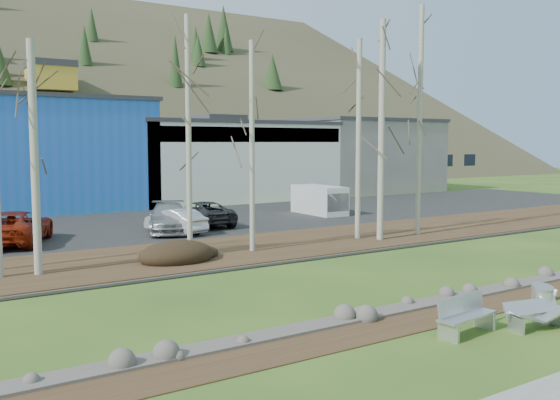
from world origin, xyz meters
TOP-DOWN VIEW (x-y plane):
  - ground at (0.00, 0.00)m, footprint 200.00×200.00m
  - dirt_strip at (0.00, 2.10)m, footprint 80.00×1.80m
  - near_bank_rocks at (0.00, 3.10)m, footprint 80.00×0.80m
  - river at (0.00, 7.20)m, footprint 80.00×8.00m
  - far_bank_rocks at (0.00, 11.30)m, footprint 80.00×0.80m
  - far_bank at (0.00, 14.50)m, footprint 80.00×7.00m
  - parking_lot at (0.00, 25.00)m, footprint 80.00×14.00m
  - building_white at (12.00, 38.98)m, footprint 18.36×12.24m
  - building_grey at (28.00, 39.00)m, footprint 14.28×12.24m
  - bench_intact at (-1.43, 0.50)m, footprint 2.02×0.81m
  - bench_damaged at (0.48, -0.28)m, footprint 1.83×0.92m
  - litter_bin at (1.15, -0.01)m, footprint 0.66×0.66m
  - seagull at (3.69, 1.29)m, footprint 0.48×0.22m
  - dirt_mound at (-3.79, 13.24)m, footprint 3.19×2.25m
  - birch_2 at (-9.08, 13.71)m, footprint 0.29×0.29m
  - birch_3 at (-2.90, 13.82)m, footprint 0.23×0.23m
  - birch_4 at (0.04, 13.57)m, footprint 0.23×0.23m
  - birch_5 at (7.05, 12.84)m, footprint 0.31×0.31m
  - birch_6 at (6.40, 13.77)m, footprint 0.27×0.27m
  - birch_7 at (9.95, 13.07)m, footprint 0.26×0.26m
  - car_2 at (-8.36, 21.59)m, footprint 4.84×6.29m
  - car_3 at (-0.58, 21.25)m, footprint 4.03×5.72m
  - car_4 at (-0.55, 20.50)m, footprint 2.17×4.21m
  - car_5 at (1.99, 22.45)m, footprint 2.54×5.23m
  - van_white at (11.37, 23.29)m, footprint 2.00×4.42m

SIDE VIEW (x-z plane):
  - ground at x=0.00m, z-range 0.00..0.00m
  - near_bank_rocks at x=0.00m, z-range -0.25..0.25m
  - river at x=0.00m, z-range -0.45..0.45m
  - far_bank_rocks at x=0.00m, z-range -0.23..0.23m
  - dirt_strip at x=0.00m, z-range 0.00..0.03m
  - parking_lot at x=0.00m, z-range 0.00..0.14m
  - far_bank at x=0.00m, z-range 0.00..0.15m
  - seagull at x=3.69m, z-range 0.02..0.36m
  - bench_damaged at x=0.48m, z-range 0.00..0.78m
  - dirt_mound at x=-3.79m, z-range 0.15..0.78m
  - litter_bin at x=1.15m, z-range 0.00..0.97m
  - bench_intact at x=-1.43m, z-range 0.00..0.99m
  - car_4 at x=-0.55m, z-range 0.14..1.46m
  - car_5 at x=1.99m, z-range 0.14..1.57m
  - car_3 at x=-0.58m, z-range 0.14..1.68m
  - car_2 at x=-8.36m, z-range 0.14..1.73m
  - van_white at x=11.37m, z-range 0.14..2.04m
  - building_white at x=12.00m, z-range 0.01..6.81m
  - building_grey at x=28.00m, z-range 0.01..7.31m
  - birch_2 at x=-9.08m, z-range 0.15..8.66m
  - birch_4 at x=0.04m, z-range 0.15..9.40m
  - birch_6 at x=6.40m, z-range 0.15..10.09m
  - birch_3 at x=-2.90m, z-range 0.15..10.22m
  - birch_5 at x=7.05m, z-range 0.15..10.94m
  - birch_7 at x=9.95m, z-range 0.15..12.02m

